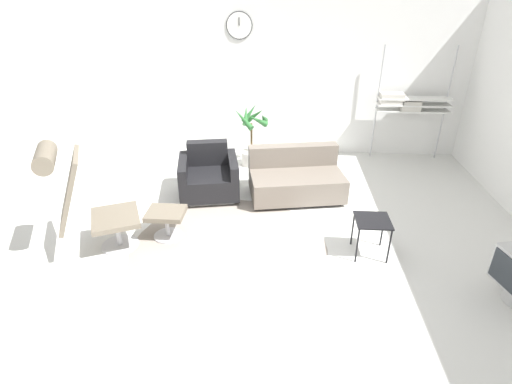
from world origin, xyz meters
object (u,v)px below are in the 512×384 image
object	(u,v)px
couch_low	(296,180)
side_table	(372,224)
lounge_chair	(79,192)
potted_plant	(252,141)
shelf_unit	(406,103)
armchair_red	(209,177)
ottoman	(166,218)

from	to	relation	value
couch_low	side_table	world-z (taller)	couch_low
lounge_chair	couch_low	bearing A→B (deg)	98.90
couch_low	potted_plant	world-z (taller)	potted_plant
shelf_unit	lounge_chair	bearing A→B (deg)	-143.86
lounge_chair	couch_low	size ratio (longest dim) A/B	0.92
armchair_red	potted_plant	size ratio (longest dim) A/B	0.92
ottoman	potted_plant	xyz separation A→B (m)	(0.88, 2.36, 0.17)
ottoman	side_table	bearing A→B (deg)	-4.55
lounge_chair	potted_plant	xyz separation A→B (m)	(1.71, 2.73, -0.36)
side_table	shelf_unit	size ratio (longest dim) A/B	0.23
side_table	shelf_unit	world-z (taller)	shelf_unit
ottoman	side_table	size ratio (longest dim) A/B	0.99
couch_low	side_table	size ratio (longest dim) A/B	3.17
ottoman	potted_plant	distance (m)	2.52
potted_plant	shelf_unit	xyz separation A→B (m)	(2.62, 0.43, 0.60)
lounge_chair	armchair_red	world-z (taller)	lounge_chair
couch_low	potted_plant	xyz separation A→B (m)	(-0.73, 1.13, 0.17)
potted_plant	lounge_chair	bearing A→B (deg)	-122.05
lounge_chair	shelf_unit	xyz separation A→B (m)	(4.33, 3.16, 0.25)
ottoman	couch_low	distance (m)	2.03
lounge_chair	armchair_red	distance (m)	2.00
lounge_chair	couch_low	world-z (taller)	lounge_chair
armchair_red	side_table	distance (m)	2.54
armchair_red	side_table	world-z (taller)	armchair_red
lounge_chair	armchair_red	size ratio (longest dim) A/B	1.36
lounge_chair	armchair_red	xyz separation A→B (m)	(1.15, 1.56, -0.51)
lounge_chair	ottoman	distance (m)	1.05
ottoman	armchair_red	size ratio (longest dim) A/B	0.46
side_table	potted_plant	distance (m)	3.00
couch_low	potted_plant	size ratio (longest dim) A/B	1.37
lounge_chair	potted_plant	world-z (taller)	lounge_chair
lounge_chair	side_table	size ratio (longest dim) A/B	2.91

